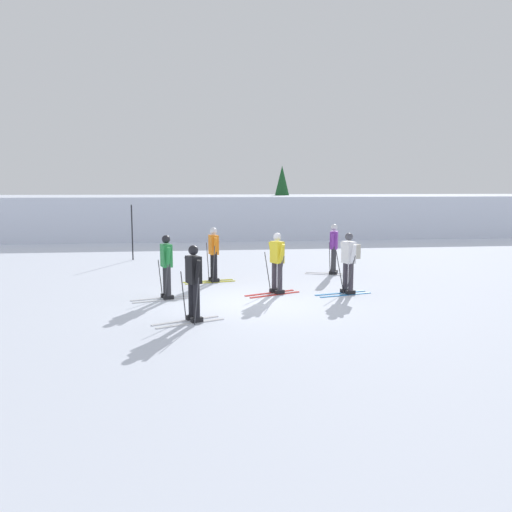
{
  "coord_description": "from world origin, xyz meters",
  "views": [
    {
      "loc": [
        -1.34,
        -13.22,
        3.01
      ],
      "look_at": [
        0.55,
        2.32,
        0.9
      ],
      "focal_mm": 36.94,
      "sensor_mm": 36.0,
      "label": 1
    }
  ],
  "objects_px": {
    "skier_black": "(193,281)",
    "trail_marker_pole": "(132,233)",
    "skier_orange": "(213,253)",
    "skier_white": "(349,260)",
    "skier_purple": "(334,248)",
    "conifer_far_left": "(282,193)",
    "skier_yellow": "(277,261)",
    "skier_green": "(166,265)"
  },
  "relations": [
    {
      "from": "skier_black",
      "to": "trail_marker_pole",
      "type": "xyz_separation_m",
      "value": [
        -2.42,
        10.13,
        0.2
      ]
    },
    {
      "from": "skier_black",
      "to": "skier_orange",
      "type": "xyz_separation_m",
      "value": [
        0.64,
        4.84,
        0.0
      ]
    },
    {
      "from": "skier_white",
      "to": "trail_marker_pole",
      "type": "relative_size",
      "value": 0.77
    },
    {
      "from": "skier_purple",
      "to": "skier_black",
      "type": "relative_size",
      "value": 1.0
    },
    {
      "from": "trail_marker_pole",
      "to": "conifer_far_left",
      "type": "distance_m",
      "value": 14.12
    },
    {
      "from": "skier_yellow",
      "to": "skier_black",
      "type": "height_order",
      "value": "same"
    },
    {
      "from": "skier_purple",
      "to": "skier_black",
      "type": "distance_m",
      "value": 7.46
    },
    {
      "from": "skier_orange",
      "to": "trail_marker_pole",
      "type": "xyz_separation_m",
      "value": [
        -3.06,
        5.29,
        0.2
      ]
    },
    {
      "from": "skier_purple",
      "to": "skier_orange",
      "type": "bearing_deg",
      "value": -167.42
    },
    {
      "from": "skier_white",
      "to": "skier_orange",
      "type": "bearing_deg",
      "value": 147.65
    },
    {
      "from": "skier_purple",
      "to": "skier_black",
      "type": "bearing_deg",
      "value": -129.43
    },
    {
      "from": "skier_yellow",
      "to": "skier_black",
      "type": "distance_m",
      "value": 3.62
    },
    {
      "from": "conifer_far_left",
      "to": "skier_green",
      "type": "bearing_deg",
      "value": -108.4
    },
    {
      "from": "skier_green",
      "to": "skier_yellow",
      "type": "bearing_deg",
      "value": 6.36
    },
    {
      "from": "skier_black",
      "to": "skier_white",
      "type": "xyz_separation_m",
      "value": [
        4.3,
        2.53,
        0.04
      ]
    },
    {
      "from": "skier_yellow",
      "to": "conifer_far_left",
      "type": "height_order",
      "value": "conifer_far_left"
    },
    {
      "from": "skier_yellow",
      "to": "trail_marker_pole",
      "type": "xyz_separation_m",
      "value": [
        -4.73,
        7.34,
        0.2
      ]
    },
    {
      "from": "skier_black",
      "to": "trail_marker_pole",
      "type": "bearing_deg",
      "value": 103.44
    },
    {
      "from": "skier_purple",
      "to": "skier_black",
      "type": "height_order",
      "value": "same"
    },
    {
      "from": "skier_white",
      "to": "conifer_far_left",
      "type": "bearing_deg",
      "value": 85.88
    },
    {
      "from": "skier_green",
      "to": "skier_purple",
      "type": "distance_m",
      "value": 6.37
    },
    {
      "from": "skier_yellow",
      "to": "skier_white",
      "type": "relative_size",
      "value": 1.0
    },
    {
      "from": "skier_purple",
      "to": "conifer_far_left",
      "type": "xyz_separation_m",
      "value": [
        0.94,
        15.86,
        1.59
      ]
    },
    {
      "from": "skier_purple",
      "to": "trail_marker_pole",
      "type": "bearing_deg",
      "value": 148.57
    },
    {
      "from": "skier_purple",
      "to": "conifer_far_left",
      "type": "bearing_deg",
      "value": 86.62
    },
    {
      "from": "skier_orange",
      "to": "trail_marker_pole",
      "type": "relative_size",
      "value": 0.77
    },
    {
      "from": "skier_green",
      "to": "skier_orange",
      "type": "xyz_separation_m",
      "value": [
        1.34,
        2.39,
        0.0
      ]
    },
    {
      "from": "skier_purple",
      "to": "skier_green",
      "type": "bearing_deg",
      "value": -148.72
    },
    {
      "from": "skier_orange",
      "to": "skier_green",
      "type": "bearing_deg",
      "value": -119.3
    },
    {
      "from": "skier_orange",
      "to": "conifer_far_left",
      "type": "height_order",
      "value": "conifer_far_left"
    },
    {
      "from": "skier_green",
      "to": "trail_marker_pole",
      "type": "relative_size",
      "value": 0.77
    },
    {
      "from": "skier_black",
      "to": "trail_marker_pole",
      "type": "relative_size",
      "value": 0.77
    },
    {
      "from": "trail_marker_pole",
      "to": "conifer_far_left",
      "type": "xyz_separation_m",
      "value": [
        8.09,
        11.49,
        1.39
      ]
    },
    {
      "from": "skier_black",
      "to": "skier_white",
      "type": "distance_m",
      "value": 4.98
    },
    {
      "from": "skier_orange",
      "to": "skier_white",
      "type": "relative_size",
      "value": 1.0
    },
    {
      "from": "trail_marker_pole",
      "to": "conifer_far_left",
      "type": "bearing_deg",
      "value": 54.84
    },
    {
      "from": "skier_yellow",
      "to": "conifer_far_left",
      "type": "xyz_separation_m",
      "value": [
        3.36,
        18.83,
        1.59
      ]
    },
    {
      "from": "skier_green",
      "to": "skier_purple",
      "type": "bearing_deg",
      "value": 31.28
    },
    {
      "from": "skier_yellow",
      "to": "skier_purple",
      "type": "bearing_deg",
      "value": 50.78
    },
    {
      "from": "skier_green",
      "to": "skier_purple",
      "type": "height_order",
      "value": "same"
    },
    {
      "from": "skier_yellow",
      "to": "skier_black",
      "type": "xyz_separation_m",
      "value": [
        -2.31,
        -2.79,
        -0.0
      ]
    },
    {
      "from": "skier_orange",
      "to": "skier_white",
      "type": "xyz_separation_m",
      "value": [
        3.66,
        -2.32,
        0.04
      ]
    }
  ]
}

